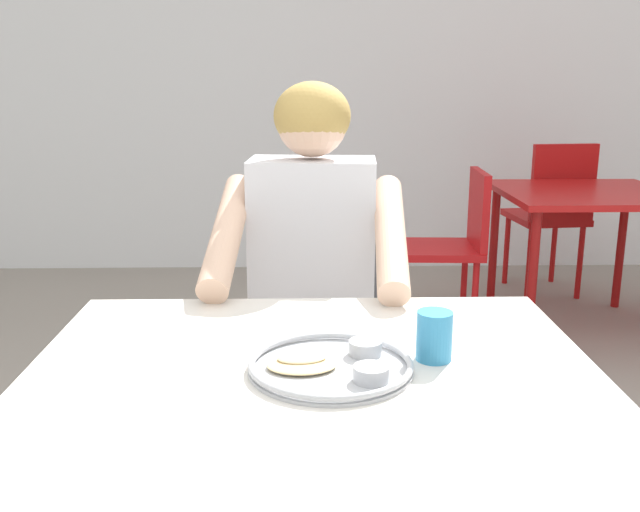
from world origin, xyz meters
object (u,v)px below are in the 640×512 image
object	(u,v)px
table_background_red	(586,209)
chair_red_left	(453,239)
drinking_cup	(434,334)
chair_foreground	(314,336)
diner_foreground	(311,276)
chair_red_far	(552,209)
thali_tray	(333,364)
table_foreground	(313,415)

from	to	relation	value
table_background_red	chair_red_left	distance (m)	0.66
drinking_cup	chair_foreground	xyz separation A→B (m)	(-0.21, 0.83, -0.32)
diner_foreground	table_background_red	world-z (taller)	diner_foreground
chair_foreground	diner_foreground	distance (m)	0.33
chair_red_far	diner_foreground	bearing A→B (deg)	-123.30
diner_foreground	chair_red_left	bearing A→B (deg)	65.41
table_background_red	chair_red_far	distance (m)	0.57
chair_foreground	table_background_red	xyz separation A→B (m)	(1.35, 1.35, 0.14)
drinking_cup	chair_foreground	bearing A→B (deg)	104.13
drinking_cup	chair_red_far	size ratio (longest dim) A/B	0.10
thali_tray	diner_foreground	size ratio (longest dim) A/B	0.24
drinking_cup	chair_red_far	distance (m)	2.99
thali_tray	table_background_red	xyz separation A→B (m)	(1.33, 2.22, -0.14)
drinking_cup	chair_red_far	world-z (taller)	chair_red_far
table_foreground	chair_foreground	size ratio (longest dim) A/B	1.25
table_foreground	chair_red_far	world-z (taller)	chair_red_far
table_foreground	chair_foreground	bearing A→B (deg)	89.08
thali_tray	chair_red_far	world-z (taller)	chair_red_far
diner_foreground	chair_red_far	bearing A→B (deg)	56.70
chair_red_left	chair_foreground	bearing A→B (deg)	-117.56
chair_red_left	chair_red_far	world-z (taller)	chair_red_far
thali_tray	chair_foreground	xyz separation A→B (m)	(-0.02, 0.87, -0.28)
drinking_cup	chair_red_left	size ratio (longest dim) A/B	0.11
table_foreground	diner_foreground	xyz separation A→B (m)	(0.00, 0.68, 0.06)
thali_tray	table_background_red	bearing A→B (deg)	59.15
table_foreground	drinking_cup	xyz separation A→B (m)	(0.22, 0.06, 0.13)
chair_foreground	chair_red_left	bearing A→B (deg)	62.44
thali_tray	chair_red_far	xyz separation A→B (m)	(1.36, 2.78, -0.25)
chair_foreground	diner_foreground	bearing A→B (deg)	-93.09
diner_foreground	chair_red_left	world-z (taller)	diner_foreground
chair_foreground	chair_red_left	xyz separation A→B (m)	(0.70, 1.34, -0.01)
thali_tray	diner_foreground	world-z (taller)	diner_foreground
chair_foreground	drinking_cup	bearing A→B (deg)	-75.87
drinking_cup	table_background_red	size ratio (longest dim) A/B	0.11
drinking_cup	chair_red_left	xyz separation A→B (m)	(0.49, 2.17, -0.33)
table_foreground	table_background_red	xyz separation A→B (m)	(1.36, 2.24, -0.05)
table_foreground	chair_red_left	bearing A→B (deg)	72.24
chair_foreground	diner_foreground	size ratio (longest dim) A/B	0.66
thali_tray	table_background_red	distance (m)	2.59
drinking_cup	chair_red_left	world-z (taller)	drinking_cup
drinking_cup	chair_foreground	size ratio (longest dim) A/B	0.11
table_foreground	chair_red_left	world-z (taller)	chair_red_left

